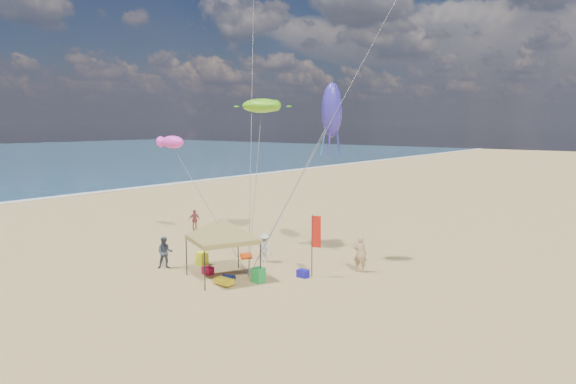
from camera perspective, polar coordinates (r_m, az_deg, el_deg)
name	(u,v)px	position (r m, az deg, el deg)	size (l,w,h in m)	color
ground	(249,281)	(25.61, -4.20, -9.60)	(280.00, 280.00, 0.00)	tan
canopy_tent	(222,220)	(25.53, -7.14, -3.07)	(5.10, 5.10, 3.44)	black
feather_flag	(315,236)	(25.76, 2.96, -4.72)	(0.47, 0.14, 3.11)	black
cooler_red	(208,270)	(26.96, -8.65, -8.37)	(0.54, 0.38, 0.38)	#BD0F38
cooler_blue	(303,273)	(26.15, 1.62, -8.79)	(0.54, 0.38, 0.38)	#1A139F
bag_navy	(229,278)	(25.59, -6.44, -9.23)	(0.36, 0.36, 0.60)	#0B1133
bag_orange	(246,256)	(29.64, -4.55, -6.87)	(0.36, 0.36, 0.60)	#FF4D0E
chair_green	(258,275)	(25.36, -3.23, -8.94)	(0.50, 0.50, 0.70)	green
chair_yellow	(202,258)	(28.66, -9.28, -7.10)	(0.50, 0.50, 0.70)	#ECFF1C
crate_grey	(222,282)	(25.17, -7.09, -9.61)	(0.34, 0.30, 0.28)	slate
beach_cart	(224,281)	(25.05, -6.92, -9.55)	(0.90, 0.50, 0.24)	gold
person_near_a	(360,254)	(27.14, 7.80, -6.62)	(0.68, 0.45, 1.87)	tan
person_near_b	(165,253)	(28.27, -13.14, -6.39)	(0.81, 0.63, 1.67)	#3A404F
person_near_c	(265,248)	(28.81, -2.49, -6.05)	(1.01, 0.58, 1.56)	beige
person_far_a	(194,220)	(37.83, -10.07, -2.98)	(0.86, 0.36, 1.46)	#A13E43
turtle_kite	(261,106)	(32.32, -2.89, 9.29)	(2.56, 2.05, 0.85)	#67C81A
fish_kite	(173,142)	(34.51, -12.35, 5.30)	(1.86, 0.93, 0.83)	#FF3CD9
squid_kite	(332,110)	(28.76, 4.75, 8.81)	(1.12, 1.12, 2.90)	#332BA3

